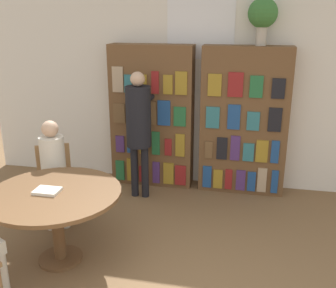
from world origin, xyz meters
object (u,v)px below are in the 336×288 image
(chair_left_side, at_px, (55,178))
(bookshelf_left, at_px, (152,117))
(flower_vase, at_px, (263,15))
(reading_table, at_px, (55,203))
(seated_reader_left, at_px, (54,166))
(librarian_standing, at_px, (139,122))
(bookshelf_right, at_px, (244,122))

(chair_left_side, bearing_deg, bookshelf_left, -154.49)
(flower_vase, relative_size, chair_left_side, 0.65)
(flower_vase, xyz_separation_m, reading_table, (-1.88, -2.10, -1.73))
(bookshelf_left, distance_m, chair_left_side, 1.61)
(seated_reader_left, height_order, librarian_standing, librarian_standing)
(reading_table, bearing_deg, librarian_standing, 76.08)
(bookshelf_right, bearing_deg, chair_left_side, -150.59)
(flower_vase, relative_size, seated_reader_left, 0.46)
(bookshelf_right, relative_size, seated_reader_left, 1.60)
(bookshelf_left, height_order, seated_reader_left, bookshelf_left)
(bookshelf_left, xyz_separation_m, flower_vase, (1.43, 0.00, 1.38))
(seated_reader_left, bearing_deg, bookshelf_right, -174.64)
(flower_vase, bearing_deg, seated_reader_left, -148.28)
(reading_table, bearing_deg, flower_vase, 48.27)
(librarian_standing, bearing_deg, bookshelf_right, 20.65)
(chair_left_side, bearing_deg, bookshelf_right, -178.65)
(reading_table, bearing_deg, chair_left_side, 118.06)
(chair_left_side, xyz_separation_m, librarian_standing, (0.86, 0.73, 0.55))
(librarian_standing, bearing_deg, reading_table, -103.92)
(bookshelf_left, distance_m, bookshelf_right, 1.28)
(bookshelf_left, xyz_separation_m, librarian_standing, (-0.05, -0.50, 0.05))
(bookshelf_left, bearing_deg, bookshelf_right, 0.01)
(chair_left_side, relative_size, seated_reader_left, 0.71)
(librarian_standing, bearing_deg, flower_vase, 18.87)
(bookshelf_left, height_order, reading_table, bookshelf_left)
(librarian_standing, bearing_deg, chair_left_side, -139.51)
(seated_reader_left, bearing_deg, chair_left_side, -90.00)
(bookshelf_right, distance_m, seated_reader_left, 2.54)
(bookshelf_right, height_order, chair_left_side, bookshelf_right)
(seated_reader_left, bearing_deg, flower_vase, -176.34)
(flower_vase, xyz_separation_m, librarian_standing, (-1.48, -0.51, -1.32))
(bookshelf_right, distance_m, librarian_standing, 1.42)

